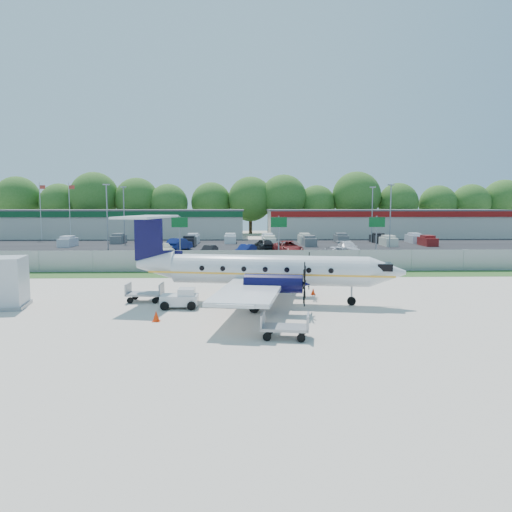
{
  "coord_description": "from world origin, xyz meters",
  "views": [
    {
      "loc": [
        -1.05,
        -32.53,
        6.35
      ],
      "look_at": [
        0.0,
        6.0,
        2.3
      ],
      "focal_mm": 35.0,
      "sensor_mm": 36.0,
      "label": 1
    }
  ],
  "objects_px": {
    "aircraft": "(263,270)",
    "baggage_cart_near": "(145,293)",
    "baggage_cart_far": "(285,327)",
    "service_container": "(2,284)",
    "pushback_tug": "(181,299)"
  },
  "relations": [
    {
      "from": "baggage_cart_near",
      "to": "aircraft",
      "type": "bearing_deg",
      "value": -4.33
    },
    {
      "from": "aircraft",
      "to": "baggage_cart_near",
      "type": "bearing_deg",
      "value": 175.67
    },
    {
      "from": "pushback_tug",
      "to": "baggage_cart_far",
      "type": "distance_m",
      "value": 9.13
    },
    {
      "from": "aircraft",
      "to": "service_container",
      "type": "bearing_deg",
      "value": -176.43
    },
    {
      "from": "pushback_tug",
      "to": "service_container",
      "type": "distance_m",
      "value": 11.03
    },
    {
      "from": "service_container",
      "to": "baggage_cart_far",
      "type": "bearing_deg",
      "value": -24.12
    },
    {
      "from": "baggage_cart_far",
      "to": "service_container",
      "type": "distance_m",
      "value": 18.38
    },
    {
      "from": "aircraft",
      "to": "pushback_tug",
      "type": "height_order",
      "value": "aircraft"
    },
    {
      "from": "aircraft",
      "to": "baggage_cart_near",
      "type": "relative_size",
      "value": 7.7
    },
    {
      "from": "aircraft",
      "to": "baggage_cart_near",
      "type": "height_order",
      "value": "aircraft"
    },
    {
      "from": "baggage_cart_far",
      "to": "service_container",
      "type": "xyz_separation_m",
      "value": [
        -16.75,
        7.5,
        0.9
      ]
    },
    {
      "from": "aircraft",
      "to": "pushback_tug",
      "type": "xyz_separation_m",
      "value": [
        -5.09,
        -1.43,
        -1.57
      ]
    },
    {
      "from": "pushback_tug",
      "to": "baggage_cart_near",
      "type": "xyz_separation_m",
      "value": [
        -2.59,
        2.01,
        -0.02
      ]
    },
    {
      "from": "pushback_tug",
      "to": "baggage_cart_near",
      "type": "height_order",
      "value": "same"
    },
    {
      "from": "aircraft",
      "to": "baggage_cart_near",
      "type": "xyz_separation_m",
      "value": [
        -7.68,
        0.58,
        -1.58
      ]
    }
  ]
}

